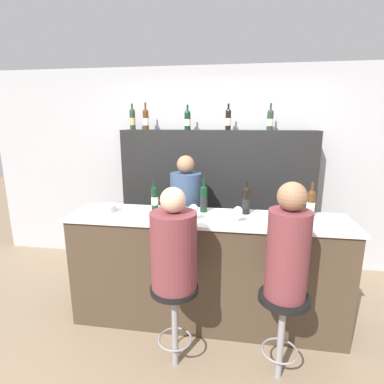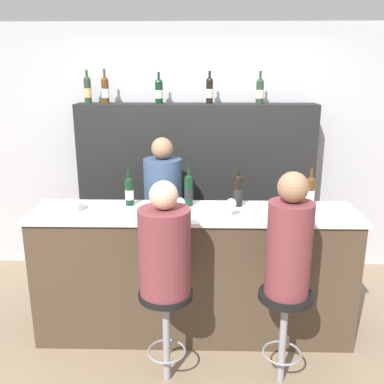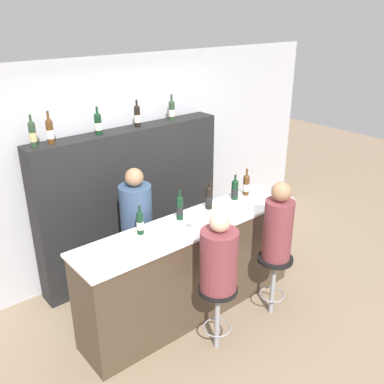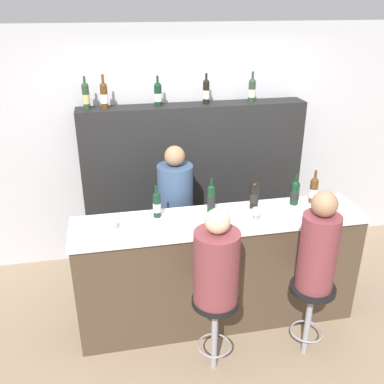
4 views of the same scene
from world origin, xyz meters
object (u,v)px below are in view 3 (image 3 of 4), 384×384
object	(u,v)px
wine_bottle_counter_1	(180,207)
wine_glass_1	(221,210)
guest_seated_left	(219,257)
guest_seated_right	(278,225)
wine_bottle_counter_3	(235,189)
wine_bottle_backbar_3	(137,116)
metal_bowl	(107,252)
wine_bottle_backbar_1	(50,131)
wine_bottle_counter_0	(140,222)
bar_stool_right	(274,270)
wine_glass_0	(192,221)
wine_bottle_counter_4	(246,185)
wine_bottle_backbar_0	(33,134)
bartender	(138,241)
bar_stool_left	(218,301)
wine_bottle_counter_2	(209,197)
wine_bottle_backbar_4	(172,110)
wine_bottle_backbar_2	(98,123)

from	to	relation	value
wine_bottle_counter_1	wine_glass_1	bearing A→B (deg)	-39.37
guest_seated_left	guest_seated_right	bearing A→B (deg)	-0.00
wine_bottle_counter_3	wine_bottle_counter_1	bearing A→B (deg)	180.00
wine_bottle_backbar_3	metal_bowl	world-z (taller)	wine_bottle_backbar_3
wine_bottle_backbar_1	guest_seated_left	bearing A→B (deg)	-67.42
wine_bottle_counter_0	bar_stool_right	xyz separation A→B (m)	(1.16, -0.73, -0.65)
wine_glass_0	guest_seated_left	xyz separation A→B (m)	(-0.08, -0.47, -0.15)
wine_bottle_counter_0	wine_bottle_counter_4	xyz separation A→B (m)	(1.46, 0.00, 0.01)
wine_bottle_backbar_0	wine_glass_1	bearing A→B (deg)	-42.91
wine_bottle_counter_1	guest_seated_right	size ratio (longest dim) A/B	0.38
wine_bottle_counter_3	bar_stool_right	distance (m)	0.99
wine_bottle_backbar_0	wine_glass_0	world-z (taller)	wine_bottle_backbar_0
wine_bottle_backbar_3	bartender	bearing A→B (deg)	-127.62
wine_bottle_counter_4	guest_seated_right	bearing A→B (deg)	-112.27
wine_bottle_backbar_1	bar_stool_left	xyz separation A→B (m)	(0.72, -1.73, -1.40)
wine_bottle_counter_2	wine_bottle_backbar_3	world-z (taller)	wine_bottle_backbar_3
bar_stool_left	wine_bottle_backbar_4	bearing A→B (deg)	64.99
wine_glass_1	bar_stool_right	distance (m)	0.86
wine_bottle_backbar_0	wine_glass_0	bearing A→B (deg)	-52.36
wine_bottle_backbar_2	metal_bowl	world-z (taller)	wine_bottle_backbar_2
guest_seated_left	wine_bottle_counter_4	bearing A→B (deg)	33.45
wine_bottle_counter_2	metal_bowl	bearing A→B (deg)	-173.91
wine_bottle_counter_3	bartender	bearing A→B (deg)	157.15
guest_seated_left	bar_stool_right	distance (m)	0.94
wine_bottle_counter_2	bartender	size ratio (longest dim) A/B	0.20
wine_bottle_counter_2	metal_bowl	size ratio (longest dim) A/B	1.66
wine_bottle_backbar_2	guest_seated_right	world-z (taller)	wine_bottle_backbar_2
wine_bottle_backbar_2	bar_stool_left	xyz separation A→B (m)	(0.19, -1.73, -1.39)
guest_seated_left	wine_bottle_counter_0	bearing A→B (deg)	115.23
wine_bottle_counter_4	wine_bottle_backbar_3	xyz separation A→B (m)	(-0.80, 0.99, 0.74)
wine_bottle_counter_1	wine_bottle_backbar_3	bearing A→B (deg)	79.96
bar_stool_right	wine_bottle_backbar_4	bearing A→B (deg)	90.20
wine_bottle_backbar_1	wine_bottle_backbar_4	world-z (taller)	wine_bottle_backbar_1
wine_bottle_counter_3	bar_stool_right	size ratio (longest dim) A/B	0.42
wine_bottle_counter_1	wine_bottle_backbar_3	world-z (taller)	wine_bottle_backbar_3
wine_bottle_counter_2	bar_stool_left	world-z (taller)	wine_bottle_counter_2
metal_bowl	bartender	world-z (taller)	bartender
wine_bottle_backbar_2	bartender	distance (m)	1.34
wine_bottle_backbar_4	bartender	bearing A→B (deg)	-148.98
wine_glass_1	guest_seated_left	size ratio (longest dim) A/B	0.18
wine_bottle_backbar_1	metal_bowl	bearing A→B (deg)	-93.52
bar_stool_right	wine_bottle_backbar_2	bearing A→B (deg)	120.00
bar_stool_left	guest_seated_right	bearing A→B (deg)	-0.00
wine_bottle_counter_2	wine_bottle_backbar_2	bearing A→B (deg)	126.04
wine_bottle_backbar_0	wine_bottle_backbar_2	world-z (taller)	wine_bottle_backbar_0
guest_seated_left	wine_bottle_backbar_0	bearing A→B (deg)	117.33
guest_seated_right	bartender	bearing A→B (deg)	128.24
metal_bowl	wine_bottle_counter_1	bearing A→B (deg)	8.68
wine_bottle_counter_4	bartender	size ratio (longest dim) A/B	0.20
wine_bottle_counter_3	wine_bottle_backbar_2	size ratio (longest dim) A/B	0.96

